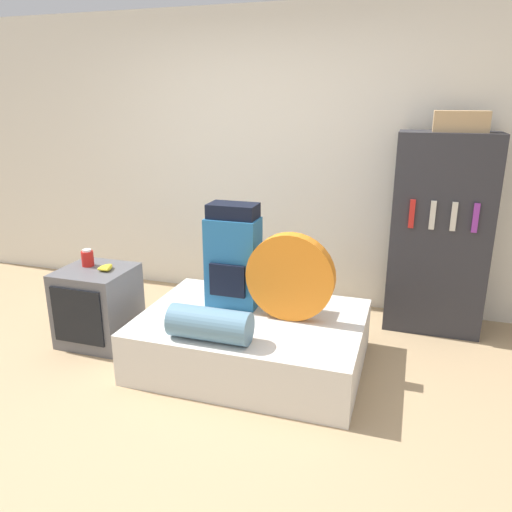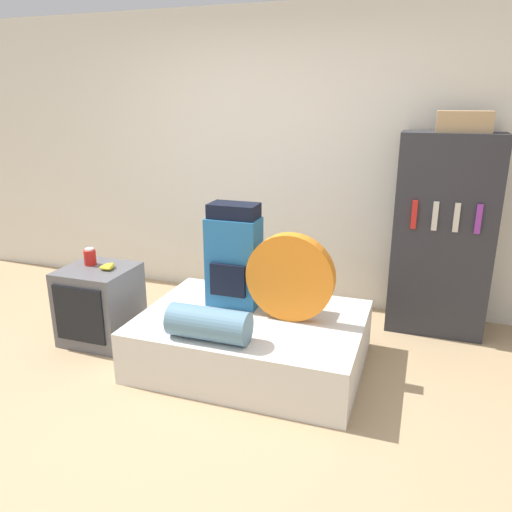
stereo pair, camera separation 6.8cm
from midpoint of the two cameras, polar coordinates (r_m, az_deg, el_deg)
ground_plane at (r=3.27m, az=-7.72°, el=-16.81°), size 16.00×16.00×0.00m
wall_back at (r=4.59m, az=2.89°, el=10.85°), size 8.00×0.05×2.60m
bed at (r=3.63m, az=0.08°, el=-9.54°), size 1.55×1.14×0.37m
backpack at (r=3.63m, az=-2.02°, el=-0.10°), size 0.38×0.26×0.76m
tent_bag at (r=3.41m, az=4.51°, el=-2.45°), size 0.61×0.10×0.61m
sleeping_roll at (r=3.20m, az=-4.81°, el=-7.72°), size 0.53×0.21×0.21m
television at (r=4.10m, az=-16.95°, el=-5.28°), size 0.53×0.52×0.60m
canister at (r=4.08m, az=-17.99°, el=-0.11°), size 0.09×0.09×0.13m
banana_bunch at (r=3.95m, az=-16.01°, el=-1.15°), size 0.11×0.14×0.04m
bookshelf at (r=4.22m, az=20.96°, el=2.18°), size 0.75×0.41×1.60m
cardboard_box at (r=4.09m, az=23.15°, el=13.95°), size 0.39×0.23×0.15m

